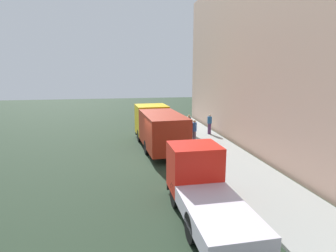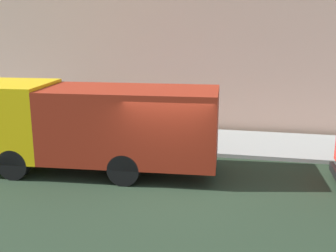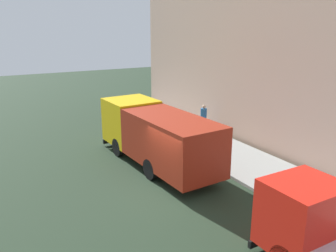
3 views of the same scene
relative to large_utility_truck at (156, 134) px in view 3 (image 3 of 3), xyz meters
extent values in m
plane|color=#223222|center=(-0.85, -2.70, -1.56)|extent=(80.00, 80.00, 0.00)
cube|color=#949994|center=(3.87, -2.70, -1.49)|extent=(3.43, 30.00, 0.14)
cube|color=tan|center=(6.08, -2.70, 4.79)|extent=(0.50, 30.00, 12.70)
cube|color=yellow|center=(-0.16, 2.57, 0.06)|extent=(2.54, 2.63, 2.30)
cube|color=black|center=(-0.24, 3.79, 0.34)|extent=(2.01, 0.19, 1.29)
cube|color=maroon|center=(0.08, -1.31, 0.01)|extent=(2.72, 5.43, 2.20)
cube|color=black|center=(-0.25, 3.87, -1.30)|extent=(2.29, 0.27, 0.24)
cylinder|color=black|center=(-1.17, 2.01, -1.09)|extent=(0.36, 0.96, 0.94)
cylinder|color=black|center=(0.91, 2.14, -1.09)|extent=(0.36, 0.96, 0.94)
cylinder|color=black|center=(-0.96, -1.37, -1.09)|extent=(0.36, 0.96, 0.94)
cylinder|color=black|center=(1.13, -1.24, -1.09)|extent=(0.36, 0.96, 0.94)
cube|color=red|center=(0.28, -8.40, -0.08)|extent=(2.06, 1.81, 1.96)
cube|color=black|center=(0.27, -7.53, 0.15)|extent=(1.71, 0.08, 1.10)
cube|color=black|center=(0.27, -7.45, -1.29)|extent=(1.96, 0.15, 0.24)
cylinder|color=black|center=(1.15, -8.74, -1.06)|extent=(0.31, 1.00, 1.00)
cylinder|color=#502E56|center=(4.84, 3.02, -0.96)|extent=(0.40, 0.40, 0.92)
cylinder|color=#25598F|center=(4.84, 3.02, -0.22)|extent=(0.54, 0.54, 0.57)
sphere|color=#D1A789|center=(4.84, 3.02, 0.17)|extent=(0.21, 0.21, 0.21)
cylinder|color=#503D48|center=(2.80, 0.49, -0.98)|extent=(0.35, 0.35, 0.87)
cylinder|color=#2E5390|center=(2.80, 0.49, -0.23)|extent=(0.46, 0.46, 0.64)
sphere|color=tan|center=(2.80, 0.49, 0.20)|extent=(0.21, 0.21, 0.21)
cylinder|color=#5C4F4B|center=(3.10, 3.24, -1.02)|extent=(0.30, 0.30, 0.80)
cylinder|color=#1C2832|center=(3.10, 3.24, -0.30)|extent=(0.40, 0.40, 0.64)
sphere|color=tan|center=(3.10, 3.24, 0.13)|extent=(0.22, 0.22, 0.22)
camera|label=1|loc=(-2.76, -18.96, 3.88)|focal=29.50mm
camera|label=2|loc=(-11.73, -4.91, 3.01)|focal=44.15mm
camera|label=3|loc=(-7.13, -14.09, 4.99)|focal=37.18mm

